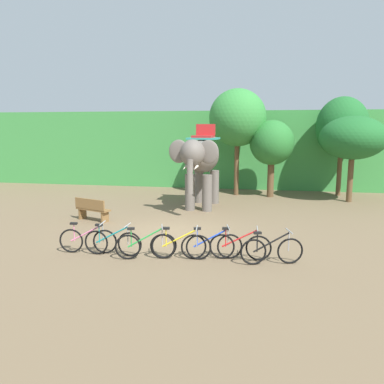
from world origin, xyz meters
The scene contains 15 objects.
ground_plane centered at (0.00, 0.00, 0.00)m, with size 80.00×80.00×0.00m, color brown.
foliage_hedge centered at (0.00, 13.09, 2.30)m, with size 36.00×6.00×4.61m, color #3D8E42.
tree_left centered at (1.72, 8.10, 4.12)m, with size 3.01×3.01×5.65m.
tree_center_left centered at (3.54, 7.85, 2.82)m, with size 2.29×2.29×4.01m.
tree_center_right centered at (7.17, 8.94, 3.64)m, with size 2.69×2.69×5.23m.
tree_center centered at (7.33, 7.09, 3.12)m, with size 3.14×3.14×4.18m.
elephant centered at (0.37, 4.36, 2.20)m, with size 2.09×4.18×3.78m.
bike_pink centered at (-1.90, -2.46, 0.39)m, with size 1.71×0.52×0.92m.
bike_teal centered at (-1.11, -2.53, 0.39)m, with size 1.71×0.52×0.92m.
bike_green centered at (-0.10, -2.64, 0.39)m, with size 1.66×0.64×0.92m.
bike_yellow centered at (0.85, -2.51, 0.39)m, with size 1.71×0.52×0.92m.
bike_blue centered at (1.70, -2.34, 0.39)m, with size 1.68×0.56×0.92m.
bike_red centered at (2.47, -2.26, 0.39)m, with size 1.71×0.52×0.92m.
bike_black centered at (3.32, -2.47, 0.39)m, with size 1.66×0.62×0.92m.
wooden_bench centered at (-3.46, 1.21, 0.48)m, with size 1.55×0.90×0.89m.
Camera 1 is at (2.93, -12.32, 3.58)m, focal length 35.36 mm.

